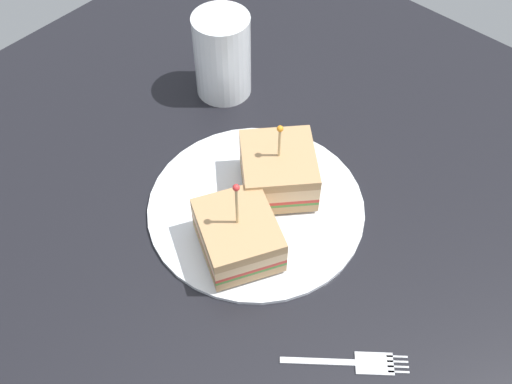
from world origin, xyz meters
TOP-DOWN VIEW (x-y plane):
  - ground_plane at (0.00, 0.00)cm, footprint 91.50×91.50cm
  - plate at (0.00, 0.00)cm, footprint 24.40×24.40cm
  - sandwich_half_front at (-0.06, -3.70)cm, footprint 11.70×11.67cm
  - sandwich_half_back at (-2.58, 5.59)cm, footprint 11.28×10.79cm
  - drink_glass at (16.50, -11.89)cm, footprint 7.22×7.22cm
  - fork at (-19.47, 7.03)cm, footprint 10.00×8.64cm

SIDE VIEW (x-z plane):
  - ground_plane at x=0.00cm, z-range -2.00..0.00cm
  - fork at x=-19.47cm, z-range 0.00..0.35cm
  - plate at x=0.00cm, z-range 0.00..0.94cm
  - sandwich_half_back at x=-2.58cm, z-range -1.95..8.46cm
  - sandwich_half_front at x=-0.06cm, z-range -1.26..8.12cm
  - drink_glass at x=16.50cm, z-range -0.48..10.77cm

